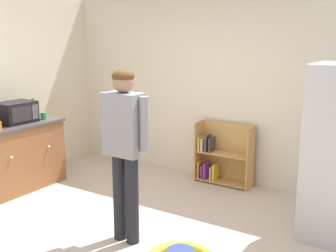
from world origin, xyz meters
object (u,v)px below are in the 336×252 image
(bookshelf, at_px, (222,157))
(standing_person, at_px, (124,141))
(microwave, at_px, (16,112))
(green_glass_bottle, at_px, (33,109))
(green_cup, at_px, (44,116))

(bookshelf, xyz_separation_m, standing_person, (-0.06, -2.08, 0.68))
(bookshelf, xyz_separation_m, microwave, (-2.23, -1.65, 0.67))
(standing_person, height_order, green_glass_bottle, standing_person)
(bookshelf, distance_m, standing_person, 2.19)
(microwave, bearing_deg, standing_person, -11.19)
(standing_person, bearing_deg, microwave, 168.81)
(microwave, distance_m, green_glass_bottle, 0.49)
(microwave, bearing_deg, green_cup, 71.14)
(green_glass_bottle, bearing_deg, microwave, -66.26)
(standing_person, xyz_separation_m, green_cup, (-2.05, 0.78, -0.10))
(green_glass_bottle, bearing_deg, bookshelf, 26.35)
(bookshelf, bearing_deg, green_cup, -148.43)
(standing_person, distance_m, microwave, 2.21)
(green_glass_bottle, height_order, green_cup, green_glass_bottle)
(green_cup, bearing_deg, bookshelf, 31.57)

